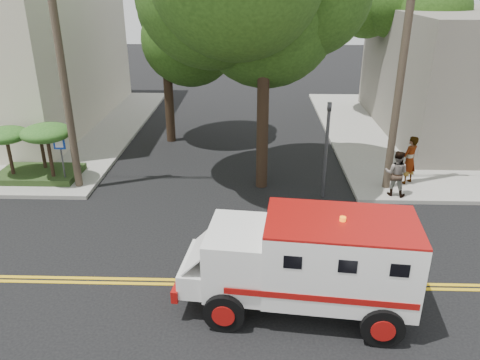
{
  "coord_description": "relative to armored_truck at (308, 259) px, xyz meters",
  "views": [
    {
      "loc": [
        1.18,
        -10.44,
        7.54
      ],
      "look_at": [
        0.75,
        3.33,
        1.6
      ],
      "focal_mm": 35.0,
      "sensor_mm": 36.0,
      "label": 1
    }
  ],
  "objects": [
    {
      "name": "ground",
      "position": [
        -2.49,
        1.0,
        -1.44
      ],
      "size": [
        100.0,
        100.0,
        0.0
      ],
      "primitive_type": "plane",
      "color": "black",
      "rests_on": "ground"
    },
    {
      "name": "utility_pole_left",
      "position": [
        -8.09,
        7.0,
        3.06
      ],
      "size": [
        0.28,
        0.28,
        9.0
      ],
      "primitive_type": "cylinder",
      "color": "#382D23",
      "rests_on": "ground"
    },
    {
      "name": "utility_pole_right",
      "position": [
        3.81,
        7.2,
        3.06
      ],
      "size": [
        0.28,
        0.28,
        9.0
      ],
      "primitive_type": "cylinder",
      "color": "#382D23",
      "rests_on": "ground"
    },
    {
      "name": "tree_left",
      "position": [
        -5.17,
        12.78,
        4.29
      ],
      "size": [
        4.48,
        4.2,
        7.7
      ],
      "color": "black",
      "rests_on": "ground"
    },
    {
      "name": "tree_right",
      "position": [
        6.36,
        16.77,
        4.66
      ],
      "size": [
        4.8,
        4.5,
        8.2
      ],
      "color": "black",
      "rests_on": "ground"
    },
    {
      "name": "traffic_signal",
      "position": [
        1.31,
        6.6,
        0.79
      ],
      "size": [
        0.15,
        0.18,
        3.6
      ],
      "color": "#3F3F42",
      "rests_on": "ground"
    },
    {
      "name": "accessibility_sign",
      "position": [
        -8.69,
        7.17,
        -0.07
      ],
      "size": [
        0.45,
        0.1,
        2.02
      ],
      "color": "#3F3F42",
      "rests_on": "ground"
    },
    {
      "name": "palm_planter",
      "position": [
        -9.92,
        7.62,
        0.21
      ],
      "size": [
        3.52,
        2.63,
        2.36
      ],
      "color": "#1E3314",
      "rests_on": "sidewalk_nw"
    },
    {
      "name": "armored_truck",
      "position": [
        0.0,
        0.0,
        0.0
      ],
      "size": [
        5.74,
        2.74,
        2.53
      ],
      "rotation": [
        0.0,
        0.0,
        -0.11
      ],
      "color": "silver",
      "rests_on": "ground"
    },
    {
      "name": "pedestrian_a",
      "position": [
        4.72,
        7.64,
        -0.33
      ],
      "size": [
        0.83,
        0.79,
        1.91
      ],
      "primitive_type": "imported",
      "rotation": [
        0.0,
        0.0,
        3.82
      ],
      "color": "gray",
      "rests_on": "sidewalk_ne"
    },
    {
      "name": "pedestrian_b",
      "position": [
        3.91,
        6.5,
        -0.43
      ],
      "size": [
        1.02,
        0.92,
        1.72
      ],
      "primitive_type": "imported",
      "rotation": [
        0.0,
        0.0,
        2.74
      ],
      "color": "gray",
      "rests_on": "sidewalk_ne"
    }
  ]
}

